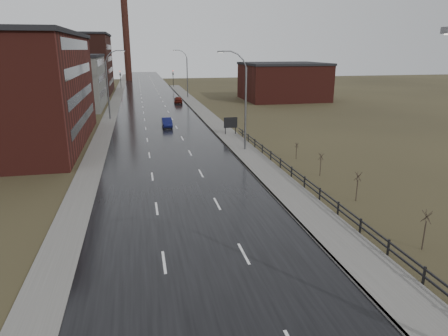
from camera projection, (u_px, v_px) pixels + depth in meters
name	position (u px, v px, depth m)	size (l,w,h in m)	color
road	(158.00, 119.00, 67.70)	(14.00, 300.00, 0.06)	black
sidewalk_right	(245.00, 152.00, 45.98)	(3.20, 180.00, 0.18)	#595651
curb_right	(233.00, 153.00, 45.68)	(0.16, 180.00, 0.18)	slate
sidewalk_left	(108.00, 121.00, 66.04)	(2.40, 260.00, 0.12)	#595651
warehouse_mid	(61.00, 82.00, 79.45)	(16.32, 20.40, 10.50)	slate
warehouse_far	(59.00, 64.00, 105.84)	(26.52, 24.48, 15.50)	#331611
building_right	(283.00, 81.00, 93.19)	(18.36, 16.32, 8.50)	#471914
smokestack	(126.00, 38.00, 146.39)	(2.70, 2.70, 30.70)	#331611
streetlight_right_mid	(243.00, 101.00, 45.26)	(3.36, 0.28, 11.35)	slate
streetlight_left	(109.00, 84.00, 66.36)	(3.36, 0.28, 11.35)	slate
streetlight_right_far	(186.00, 74.00, 95.85)	(3.36, 0.28, 11.35)	slate
guardrail	(324.00, 196.00, 30.51)	(0.10, 53.05, 1.10)	black
shrub_c	(425.00, 229.00, 23.39)	(0.59, 0.62, 2.50)	#382D23
shrub_d	(357.00, 186.00, 31.03)	(0.56, 0.59, 2.37)	#382D23
shrub_e	(321.00, 164.00, 37.30)	(0.52, 0.55, 2.20)	#382D23
shrub_f	(296.00, 150.00, 43.14)	(0.44, 0.46, 1.81)	#382D23
billboard	(231.00, 123.00, 54.88)	(1.90, 0.17, 2.52)	black
traffic_light_left	(120.00, 73.00, 121.00)	(0.58, 2.73, 5.30)	black
traffic_light_right	(173.00, 72.00, 124.22)	(0.58, 2.73, 5.30)	black
car_near	(167.00, 123.00, 60.97)	(1.46, 4.18, 1.38)	#0D1142
car_far	(178.00, 100.00, 87.81)	(1.79, 4.46, 1.52)	#52140D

